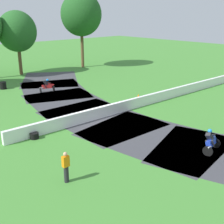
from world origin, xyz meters
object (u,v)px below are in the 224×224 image
tire_stack_mid_a (34,136)px  traffic_cone (138,96)px  motorcycle_lead_red (48,86)px  motorcycle_chase_blue (211,141)px  tire_stack_near (3,85)px  track_marshal (66,167)px

tire_stack_mid_a → traffic_cone: size_ratio=1.34×
motorcycle_lead_red → motorcycle_chase_blue: motorcycle_lead_red is taller
tire_stack_near → motorcycle_chase_blue: bearing=-82.7°
motorcycle_lead_red → track_marshal: track_marshal is taller
motorcycle_lead_red → traffic_cone: motorcycle_lead_red is taller
track_marshal → traffic_cone: bearing=29.5°
motorcycle_lead_red → track_marshal: 17.83m
motorcycle_lead_red → tire_stack_near: size_ratio=2.15×
tire_stack_mid_a → track_marshal: size_ratio=0.36×
tire_stack_near → track_marshal: size_ratio=0.49×
tire_stack_mid_a → track_marshal: track_marshal is taller
motorcycle_chase_blue → traffic_cone: motorcycle_chase_blue is taller
track_marshal → tire_stack_near: bearing=74.9°
motorcycle_chase_blue → track_marshal: (-8.39, 2.99, 0.18)m
motorcycle_lead_red → traffic_cone: size_ratio=3.91×
tire_stack_mid_a → track_marshal: 6.04m
track_marshal → motorcycle_lead_red: bearing=62.1°
traffic_cone → tire_stack_mid_a: bearing=-171.3°
tire_stack_near → traffic_cone: bearing=-56.4°
tire_stack_mid_a → traffic_cone: 12.36m
motorcycle_chase_blue → tire_stack_near: 23.28m
track_marshal → traffic_cone: (13.63, 7.71, -0.60)m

